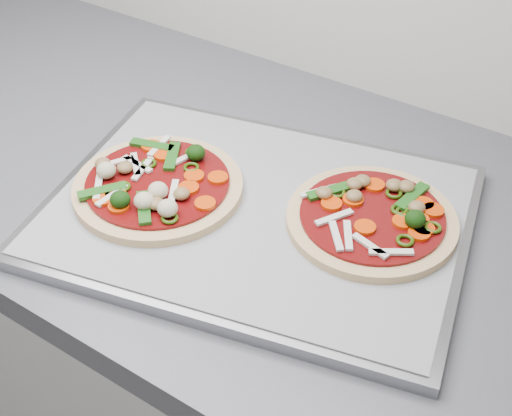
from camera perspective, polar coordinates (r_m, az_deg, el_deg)
The scene contains 4 objects.
baking_tray at distance 0.85m, azimuth 0.02°, elevation -0.53°, with size 0.49×0.36×0.02m, color gray.
parchment at distance 0.85m, azimuth 0.02°, elevation -0.06°, with size 0.47×0.34×0.00m, color gray.
pizza_left at distance 0.87m, azimuth -7.98°, elevation 1.80°, with size 0.28×0.28×0.04m.
pizza_right at distance 0.83m, azimuth 9.39°, elevation -0.70°, with size 0.21×0.21×0.03m.
Camera 1 is at (1.04, 0.71, 1.46)m, focal length 50.00 mm.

